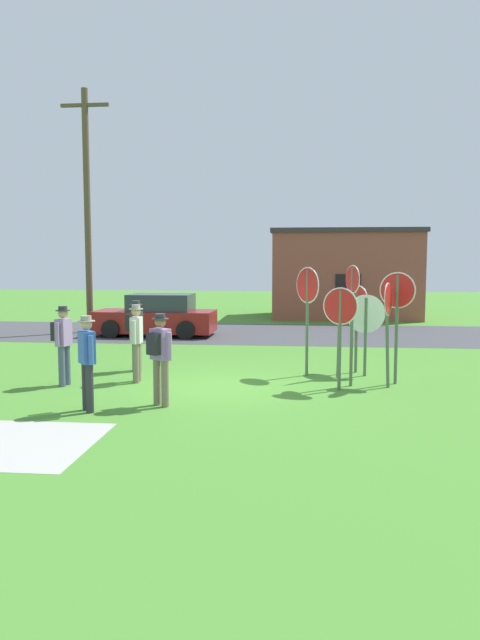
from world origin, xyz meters
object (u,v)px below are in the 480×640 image
object	(u,v)px
stop_sign_leaning_right	(357,312)
stop_sign_rear_right	(366,321)
person_on_left	(136,330)
person_near_signs	(136,338)
stop_sign_low_front	(307,301)
person_in_dark_shirt	(63,340)
stop_sign_nearest	(352,307)
stop_sign_rear_left	(388,317)
person_with_sunhat	(87,358)
utility_pole	(87,208)
person_in_blue	(160,353)
stop_sign_tallest	(339,318)
parked_car_on_street	(156,317)
stop_sign_center_cluster	(340,320)
stop_sign_far_back	(397,307)

from	to	relation	value
stop_sign_leaning_right	stop_sign_rear_right	bearing A→B (deg)	-67.67
person_on_left	person_near_signs	bearing A→B (deg)	-73.49
stop_sign_low_front	person_in_dark_shirt	xyz separation A→B (m)	(-5.27, -1.69, -0.77)
stop_sign_nearest	stop_sign_rear_left	bearing A→B (deg)	-3.63
stop_sign_nearest	person_with_sunhat	size ratio (longest dim) A/B	1.51
utility_pole	stop_sign_low_front	bearing A→B (deg)	-43.91
person_in_blue	stop_sign_nearest	bearing A→B (deg)	30.66
utility_pole	stop_sign_tallest	world-z (taller)	utility_pole
person_in_dark_shirt	person_in_blue	bearing A→B (deg)	-32.44
stop_sign_nearest	person_with_sunhat	bearing A→B (deg)	-151.08
stop_sign_nearest	parked_car_on_street	bearing A→B (deg)	127.80
stop_sign_low_front	stop_sign_leaning_right	world-z (taller)	stop_sign_low_front
stop_sign_rear_left	stop_sign_rear_right	size ratio (longest dim) A/B	1.17
stop_sign_nearest	stop_sign_center_cluster	bearing A→B (deg)	-121.20
stop_sign_nearest	person_in_blue	size ratio (longest dim) A/B	1.51
stop_sign_center_cluster	utility_pole	bearing A→B (deg)	133.11
parked_car_on_street	stop_sign_tallest	world-z (taller)	stop_sign_tallest
stop_sign_far_back	person_in_dark_shirt	bearing A→B (deg)	-172.68
stop_sign_low_front	utility_pole	bearing A→B (deg)	136.09
stop_sign_rear_right	stop_sign_far_back	xyz separation A→B (m)	(0.58, -0.86, 0.39)
stop_sign_rear_right	person_in_dark_shirt	bearing A→B (deg)	-164.94
stop_sign_rear_right	stop_sign_leaning_right	bearing A→B (deg)	112.33
stop_sign_center_cluster	person_with_sunhat	size ratio (longest dim) A/B	1.25
stop_sign_rear_left	person_in_dark_shirt	bearing A→B (deg)	-175.59
parked_car_on_street	stop_sign_rear_left	bearing A→B (deg)	-49.20
person_near_signs	person_on_left	bearing A→B (deg)	106.51
stop_sign_leaning_right	person_with_sunhat	xyz separation A→B (m)	(-5.14, -4.34, -0.48)
stop_sign_tallest	person_with_sunhat	size ratio (longest dim) A/B	1.19
utility_pole	stop_sign_far_back	size ratio (longest dim) A/B	3.63
stop_sign_center_cluster	person_in_dark_shirt	xyz separation A→B (m)	(-5.94, -0.13, -0.47)
utility_pole	parked_car_on_street	world-z (taller)	utility_pole
parked_car_on_street	person_on_left	distance (m)	6.92
utility_pole	person_with_sunhat	size ratio (longest dim) A/B	5.16
stop_sign_center_cluster	person_near_signs	xyz separation A→B (m)	(-4.46, 0.42, -0.50)
stop_sign_rear_left	person_in_dark_shirt	distance (m)	7.01
stop_sign_rear_left	stop_sign_far_back	bearing A→B (deg)	57.54
stop_sign_rear_right	stop_sign_nearest	bearing A→B (deg)	-109.35
stop_sign_tallest	stop_sign_far_back	bearing A→B (deg)	-25.13
person_in_blue	stop_sign_far_back	bearing A→B (deg)	28.35
stop_sign_far_back	person_with_sunhat	distance (m)	6.68
stop_sign_leaning_right	stop_sign_rear_right	size ratio (longest dim) A/B	1.11
stop_sign_rear_right	person_near_signs	bearing A→B (deg)	-166.44
parked_car_on_street	stop_sign_center_cluster	xyz separation A→B (m)	(6.01, -8.56, 0.79)
stop_sign_nearest	person_in_blue	world-z (taller)	stop_sign_nearest
stop_sign_rear_left	stop_sign_leaning_right	world-z (taller)	stop_sign_rear_left
stop_sign_center_cluster	person_near_signs	distance (m)	4.50
stop_sign_nearest	stop_sign_rear_right	size ratio (longest dim) A/B	1.36
stop_sign_tallest	stop_sign_low_front	size ratio (longest dim) A/B	0.81
parked_car_on_street	utility_pole	bearing A→B (deg)	163.93
stop_sign_tallest	person_on_left	world-z (taller)	stop_sign_tallest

